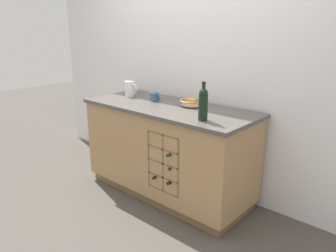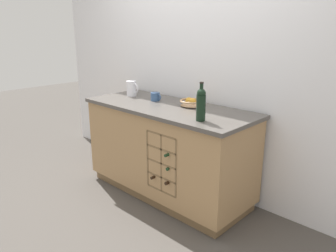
% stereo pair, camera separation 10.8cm
% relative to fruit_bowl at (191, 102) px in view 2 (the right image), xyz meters
% --- Properties ---
extents(ground_plane, '(14.00, 14.00, 0.00)m').
position_rel_fruit_bowl_xyz_m(ground_plane, '(-0.17, -0.14, -0.95)').
color(ground_plane, '#4C4742').
extents(back_wall, '(4.40, 0.06, 2.55)m').
position_rel_fruit_bowl_xyz_m(back_wall, '(-0.17, 0.26, 0.32)').
color(back_wall, white).
rests_on(back_wall, ground_plane).
extents(kitchen_island, '(1.74, 0.73, 0.91)m').
position_rel_fruit_bowl_xyz_m(kitchen_island, '(-0.17, -0.15, -0.49)').
color(kitchen_island, brown).
rests_on(kitchen_island, ground_plane).
extents(fruit_bowl, '(0.23, 0.23, 0.08)m').
position_rel_fruit_bowl_xyz_m(fruit_bowl, '(0.00, 0.00, 0.00)').
color(fruit_bowl, tan).
rests_on(fruit_bowl, kitchen_island).
extents(white_pitcher, '(0.16, 0.11, 0.16)m').
position_rel_fruit_bowl_xyz_m(white_pitcher, '(-0.77, -0.08, 0.05)').
color(white_pitcher, white).
rests_on(white_pitcher, kitchen_island).
extents(ceramic_mug, '(0.13, 0.09, 0.08)m').
position_rel_fruit_bowl_xyz_m(ceramic_mug, '(-0.42, -0.07, 0.00)').
color(ceramic_mug, '#385684').
rests_on(ceramic_mug, kitchen_island).
extents(standing_wine_bottle, '(0.08, 0.08, 0.31)m').
position_rel_fruit_bowl_xyz_m(standing_wine_bottle, '(0.37, -0.33, 0.10)').
color(standing_wine_bottle, black).
rests_on(standing_wine_bottle, kitchen_island).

